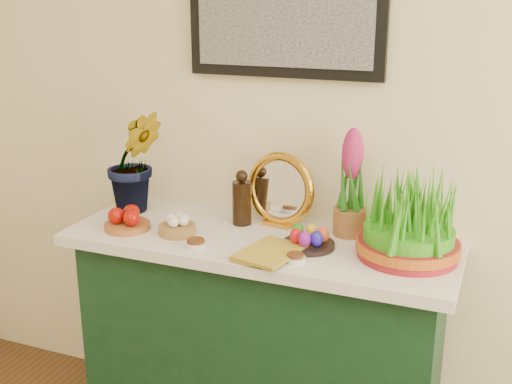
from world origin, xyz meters
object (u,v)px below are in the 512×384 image
(sideboard, at_px, (261,349))
(book, at_px, (248,247))
(wheatgrass_sabzeh, at_px, (409,222))
(hyacinth_green, at_px, (134,145))
(mirror, at_px, (280,190))

(sideboard, distance_m, book, 0.50)
(wheatgrass_sabzeh, bearing_deg, sideboard, -179.90)
(hyacinth_green, height_order, mirror, hyacinth_green)
(sideboard, bearing_deg, book, -85.55)
(sideboard, bearing_deg, wheatgrass_sabzeh, 0.10)
(hyacinth_green, height_order, book, hyacinth_green)
(sideboard, height_order, book, book)
(sideboard, bearing_deg, hyacinth_green, 172.09)
(hyacinth_green, bearing_deg, book, -62.24)
(sideboard, distance_m, hyacinth_green, 0.93)
(hyacinth_green, height_order, wheatgrass_sabzeh, hyacinth_green)
(mirror, distance_m, wheatgrass_sabzeh, 0.51)
(hyacinth_green, xyz_separation_m, wheatgrass_sabzeh, (1.08, -0.08, -0.15))
(hyacinth_green, relative_size, wheatgrass_sabzeh, 1.58)
(book, bearing_deg, hyacinth_green, 170.92)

